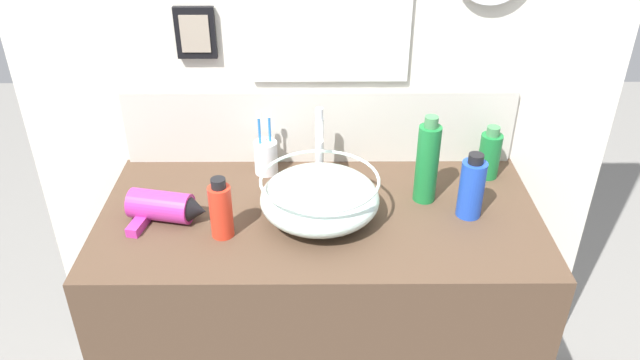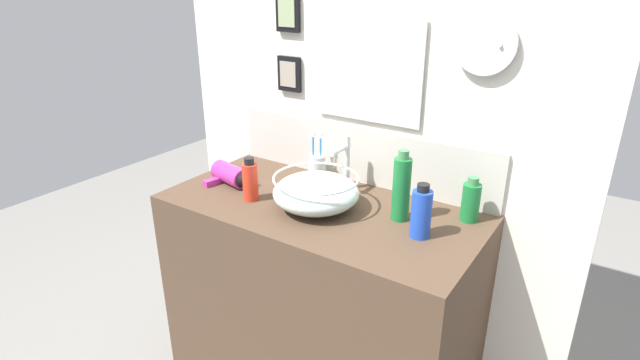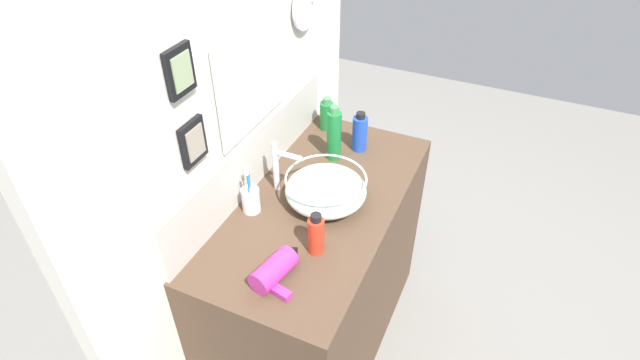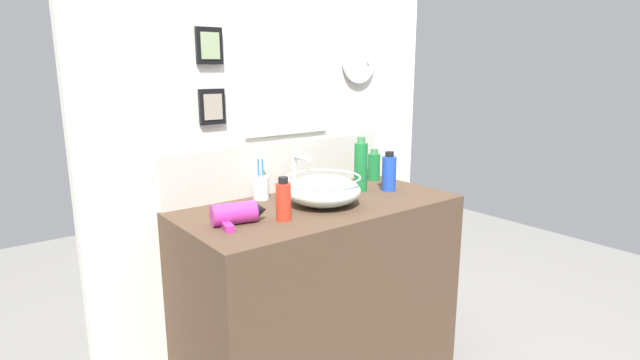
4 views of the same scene
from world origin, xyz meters
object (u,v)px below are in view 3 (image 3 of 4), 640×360
Objects in this scene: faucet at (279,163)px; hair_drier at (277,268)px; spray_bottle at (360,133)px; soap_dispenser at (334,135)px; glass_bowl_sink at (326,189)px; toothbrush_cup at (251,200)px; lotion_bottle at (316,235)px; shampoo_bottle at (327,115)px.

faucet is 1.01× the size of hair_drier.
soap_dispenser is at bearing 144.44° from spray_bottle.
soap_dispenser reaches higher than hair_drier.
spray_bottle is 0.13m from soap_dispenser.
hair_drier is at bearing -172.06° from soap_dispenser.
hair_drier is 0.69m from soap_dispenser.
faucet is at bearing 90.00° from glass_bowl_sink.
toothbrush_cup is 1.20× the size of lotion_bottle.
toothbrush_cup is 0.79× the size of soap_dispenser.
faucet reaches higher than glass_bowl_sink.
faucet is 0.18m from toothbrush_cup.
faucet is at bearing 47.35° from lotion_bottle.
soap_dispenser is at bearing -20.62° from faucet.
hair_drier is at bearing -178.57° from spray_bottle.
toothbrush_cup is 0.63m from shampoo_bottle.
toothbrush_cup is at bearing 44.77° from hair_drier.
toothbrush_cup is (-0.16, 0.04, -0.07)m from faucet.
soap_dispenser is (0.28, -0.11, -0.01)m from faucet.
spray_bottle is 1.15× the size of shampoo_bottle.
soap_dispenser is at bearing -18.34° from toothbrush_cup.
soap_dispenser is (0.28, 0.09, 0.05)m from glass_bowl_sink.
faucet is at bearing 26.70° from hair_drier.
faucet is 1.32× the size of lotion_bottle.
hair_drier is 0.34m from toothbrush_cup.
lotion_bottle is at bearing -106.09° from toothbrush_cup.
shampoo_bottle is (0.87, 0.21, 0.03)m from hair_drier.
lotion_bottle reaches higher than shampoo_bottle.
toothbrush_cup is at bearing 73.91° from lotion_bottle.
faucet is at bearing -178.15° from shampoo_bottle.
toothbrush_cup is at bearing 123.85° from glass_bowl_sink.
soap_dispenser is 1.52× the size of lotion_bottle.
soap_dispenser is (0.68, 0.09, 0.08)m from hair_drier.
glass_bowl_sink is 0.20m from faucet.
shampoo_bottle is at bearing 23.59° from glass_bowl_sink.
faucet is (0.00, 0.19, 0.06)m from glass_bowl_sink.
shampoo_bottle is at bearing 1.85° from faucet.
toothbrush_cup is at bearing 161.66° from soap_dispenser.
glass_bowl_sink is 1.43× the size of hair_drier.
spray_bottle reaches higher than shampoo_bottle.
glass_bowl_sink is 0.40m from hair_drier.
glass_bowl_sink is 1.88× the size of lotion_bottle.
spray_bottle is 0.22m from shampoo_bottle.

